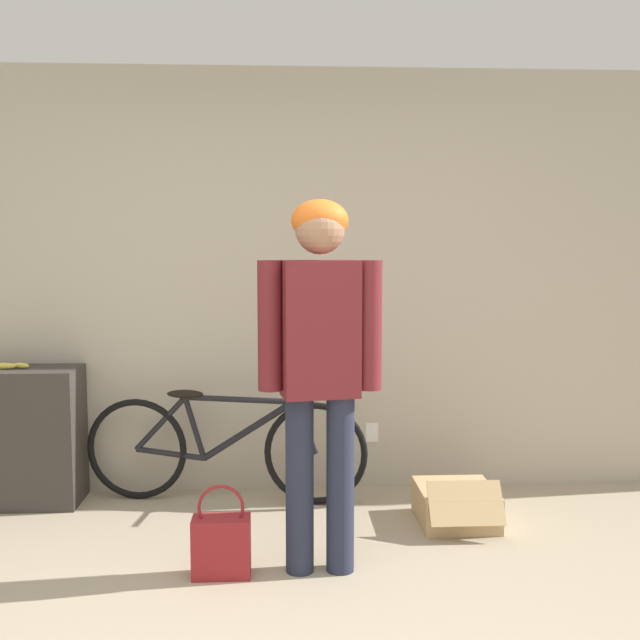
{
  "coord_description": "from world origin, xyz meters",
  "views": [
    {
      "loc": [
        -0.02,
        -2.35,
        1.53
      ],
      "look_at": [
        0.16,
        1.03,
        1.19
      ],
      "focal_mm": 42.0,
      "sensor_mm": 36.0,
      "label": 1
    }
  ],
  "objects_px": {
    "banana": "(4,366)",
    "cardboard_box": "(456,505)",
    "handbag": "(221,544)",
    "bicycle": "(225,447)",
    "person": "(320,348)"
  },
  "relations": [
    {
      "from": "bicycle",
      "to": "banana",
      "type": "xyz_separation_m",
      "value": [
        -1.28,
        0.03,
        0.49
      ]
    },
    {
      "from": "banana",
      "to": "handbag",
      "type": "bearing_deg",
      "value": -38.11
    },
    {
      "from": "bicycle",
      "to": "banana",
      "type": "distance_m",
      "value": 1.37
    },
    {
      "from": "bicycle",
      "to": "banana",
      "type": "relative_size",
      "value": 5.51
    },
    {
      "from": "handbag",
      "to": "cardboard_box",
      "type": "height_order",
      "value": "handbag"
    },
    {
      "from": "person",
      "to": "bicycle",
      "type": "distance_m",
      "value": 1.33
    },
    {
      "from": "banana",
      "to": "cardboard_box",
      "type": "relative_size",
      "value": 0.58
    },
    {
      "from": "banana",
      "to": "cardboard_box",
      "type": "xyz_separation_m",
      "value": [
        2.58,
        -0.44,
        -0.73
      ]
    },
    {
      "from": "person",
      "to": "handbag",
      "type": "xyz_separation_m",
      "value": [
        -0.46,
        -0.03,
        -0.91
      ]
    },
    {
      "from": "bicycle",
      "to": "cardboard_box",
      "type": "bearing_deg",
      "value": -9.35
    },
    {
      "from": "banana",
      "to": "handbag",
      "type": "height_order",
      "value": "banana"
    },
    {
      "from": "bicycle",
      "to": "banana",
      "type": "bearing_deg",
      "value": -173.28
    },
    {
      "from": "handbag",
      "to": "cardboard_box",
      "type": "distance_m",
      "value": 1.38
    },
    {
      "from": "handbag",
      "to": "banana",
      "type": "bearing_deg",
      "value": 141.89
    },
    {
      "from": "person",
      "to": "handbag",
      "type": "distance_m",
      "value": 1.02
    }
  ]
}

